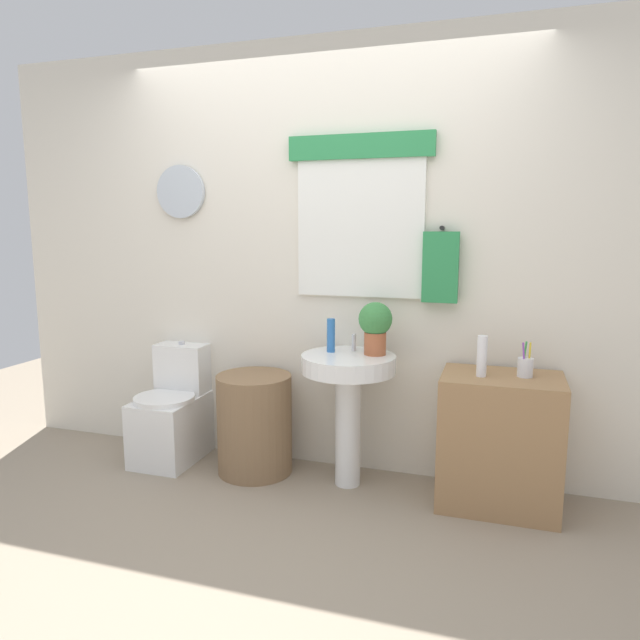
# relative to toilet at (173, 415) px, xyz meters

# --- Properties ---
(ground_plane) EXTENTS (8.00, 8.00, 0.00)m
(ground_plane) POSITION_rel_toilet_xyz_m (0.95, -0.88, -0.29)
(ground_plane) COLOR gray
(back_wall) EXTENTS (4.40, 0.18, 2.60)m
(back_wall) POSITION_rel_toilet_xyz_m (0.96, 0.27, 1.02)
(back_wall) COLOR silver
(back_wall) RESTS_ON ground_plane
(toilet) EXTENTS (0.38, 0.51, 0.75)m
(toilet) POSITION_rel_toilet_xyz_m (0.00, 0.00, 0.00)
(toilet) COLOR white
(toilet) RESTS_ON ground_plane
(laundry_hamper) EXTENTS (0.46, 0.46, 0.61)m
(laundry_hamper) POSITION_rel_toilet_xyz_m (0.59, -0.03, 0.02)
(laundry_hamper) COLOR #846647
(laundry_hamper) RESTS_ON ground_plane
(pedestal_sink) EXTENTS (0.54, 0.54, 0.78)m
(pedestal_sink) POSITION_rel_toilet_xyz_m (1.19, -0.03, 0.31)
(pedestal_sink) COLOR white
(pedestal_sink) RESTS_ON ground_plane
(faucet) EXTENTS (0.03, 0.03, 0.10)m
(faucet) POSITION_rel_toilet_xyz_m (1.19, 0.09, 0.54)
(faucet) COLOR silver
(faucet) RESTS_ON pedestal_sink
(wooden_cabinet) EXTENTS (0.63, 0.44, 0.72)m
(wooden_cabinet) POSITION_rel_toilet_xyz_m (2.03, -0.03, 0.07)
(wooden_cabinet) COLOR #9E754C
(wooden_cabinet) RESTS_ON ground_plane
(soap_bottle) EXTENTS (0.05, 0.05, 0.20)m
(soap_bottle) POSITION_rel_toilet_xyz_m (1.07, 0.02, 0.59)
(soap_bottle) COLOR #2D6BB7
(soap_bottle) RESTS_ON pedestal_sink
(potted_plant) EXTENTS (0.19, 0.19, 0.30)m
(potted_plant) POSITION_rel_toilet_xyz_m (1.33, 0.03, 0.66)
(potted_plant) COLOR #AD5B38
(potted_plant) RESTS_ON pedestal_sink
(lotion_bottle) EXTENTS (0.05, 0.05, 0.22)m
(lotion_bottle) POSITION_rel_toilet_xyz_m (1.92, -0.07, 0.54)
(lotion_bottle) COLOR white
(lotion_bottle) RESTS_ON wooden_cabinet
(toothbrush_cup) EXTENTS (0.08, 0.08, 0.19)m
(toothbrush_cup) POSITION_rel_toilet_xyz_m (2.14, -0.01, 0.49)
(toothbrush_cup) COLOR silver
(toothbrush_cup) RESTS_ON wooden_cabinet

